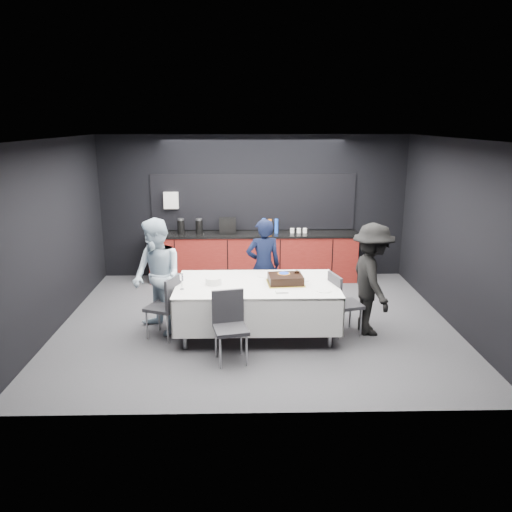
{
  "coord_description": "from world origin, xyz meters",
  "views": [
    {
      "loc": [
        -0.16,
        -7.24,
        3.05
      ],
      "look_at": [
        0.0,
        0.1,
        1.05
      ],
      "focal_mm": 35.0,
      "sensor_mm": 36.0,
      "label": 1
    }
  ],
  "objects_px": {
    "chair_left": "(167,302)",
    "person_left": "(157,277)",
    "plate_stack": "(214,281)",
    "person_center": "(263,266)",
    "party_table": "(257,292)",
    "chair_near": "(230,321)",
    "cake_assembly": "(286,279)",
    "champagne_flute": "(182,278)",
    "chair_right": "(341,300)",
    "person_right": "(372,279)"
  },
  "relations": [
    {
      "from": "champagne_flute",
      "to": "person_left",
      "type": "bearing_deg",
      "value": 139.81
    },
    {
      "from": "person_center",
      "to": "party_table",
      "type": "bearing_deg",
      "value": 71.81
    },
    {
      "from": "person_center",
      "to": "chair_right",
      "type": "bearing_deg",
      "value": 129.92
    },
    {
      "from": "chair_near",
      "to": "person_right",
      "type": "xyz_separation_m",
      "value": [
        2.04,
        0.81,
        0.29
      ]
    },
    {
      "from": "chair_left",
      "to": "person_center",
      "type": "xyz_separation_m",
      "value": [
        1.41,
        0.99,
        0.24
      ]
    },
    {
      "from": "chair_near",
      "to": "cake_assembly",
      "type": "bearing_deg",
      "value": 45.13
    },
    {
      "from": "cake_assembly",
      "to": "person_left",
      "type": "height_order",
      "value": "person_left"
    },
    {
      "from": "party_table",
      "to": "chair_right",
      "type": "height_order",
      "value": "chair_right"
    },
    {
      "from": "party_table",
      "to": "person_left",
      "type": "height_order",
      "value": "person_left"
    },
    {
      "from": "plate_stack",
      "to": "champagne_flute",
      "type": "xyz_separation_m",
      "value": [
        -0.43,
        -0.21,
        0.11
      ]
    },
    {
      "from": "champagne_flute",
      "to": "chair_left",
      "type": "relative_size",
      "value": 0.24
    },
    {
      "from": "plate_stack",
      "to": "person_center",
      "type": "relative_size",
      "value": 0.15
    },
    {
      "from": "person_left",
      "to": "person_center",
      "type": "bearing_deg",
      "value": 77.37
    },
    {
      "from": "chair_near",
      "to": "person_left",
      "type": "relative_size",
      "value": 0.54
    },
    {
      "from": "party_table",
      "to": "chair_right",
      "type": "xyz_separation_m",
      "value": [
        1.22,
        -0.05,
        -0.11
      ]
    },
    {
      "from": "plate_stack",
      "to": "person_center",
      "type": "xyz_separation_m",
      "value": [
        0.75,
        0.91,
        -0.05
      ]
    },
    {
      "from": "cake_assembly",
      "to": "person_left",
      "type": "bearing_deg",
      "value": 176.7
    },
    {
      "from": "party_table",
      "to": "champagne_flute",
      "type": "relative_size",
      "value": 10.36
    },
    {
      "from": "plate_stack",
      "to": "cake_assembly",
      "type": "bearing_deg",
      "value": 0.78
    },
    {
      "from": "party_table",
      "to": "chair_near",
      "type": "distance_m",
      "value": 0.9
    },
    {
      "from": "party_table",
      "to": "chair_left",
      "type": "bearing_deg",
      "value": -174.92
    },
    {
      "from": "chair_right",
      "to": "person_center",
      "type": "height_order",
      "value": "person_center"
    },
    {
      "from": "party_table",
      "to": "chair_near",
      "type": "xyz_separation_m",
      "value": [
        -0.37,
        -0.81,
        -0.11
      ]
    },
    {
      "from": "party_table",
      "to": "chair_right",
      "type": "distance_m",
      "value": 1.23
    },
    {
      "from": "chair_left",
      "to": "plate_stack",
      "type": "bearing_deg",
      "value": 6.81
    },
    {
      "from": "party_table",
      "to": "chair_near",
      "type": "height_order",
      "value": "chair_near"
    },
    {
      "from": "chair_near",
      "to": "person_right",
      "type": "relative_size",
      "value": 0.56
    },
    {
      "from": "plate_stack",
      "to": "chair_left",
      "type": "distance_m",
      "value": 0.73
    },
    {
      "from": "chair_right",
      "to": "chair_near",
      "type": "xyz_separation_m",
      "value": [
        -1.6,
        -0.76,
        0.0
      ]
    },
    {
      "from": "cake_assembly",
      "to": "chair_right",
      "type": "height_order",
      "value": "cake_assembly"
    },
    {
      "from": "party_table",
      "to": "plate_stack",
      "type": "height_order",
      "value": "plate_stack"
    },
    {
      "from": "chair_near",
      "to": "champagne_flute",
      "type": "bearing_deg",
      "value": 140.13
    },
    {
      "from": "champagne_flute",
      "to": "person_center",
      "type": "bearing_deg",
      "value": 43.75
    },
    {
      "from": "champagne_flute",
      "to": "person_right",
      "type": "bearing_deg",
      "value": 5.2
    },
    {
      "from": "person_center",
      "to": "person_right",
      "type": "xyz_separation_m",
      "value": [
        1.54,
        -0.88,
        0.05
      ]
    },
    {
      "from": "cake_assembly",
      "to": "chair_left",
      "type": "distance_m",
      "value": 1.73
    },
    {
      "from": "chair_right",
      "to": "person_left",
      "type": "distance_m",
      "value": 2.69
    },
    {
      "from": "champagne_flute",
      "to": "chair_right",
      "type": "xyz_separation_m",
      "value": [
        2.27,
        0.2,
        -0.4
      ]
    },
    {
      "from": "chair_left",
      "to": "person_left",
      "type": "relative_size",
      "value": 0.54
    },
    {
      "from": "cake_assembly",
      "to": "plate_stack",
      "type": "xyz_separation_m",
      "value": [
        -1.04,
        -0.01,
        -0.01
      ]
    },
    {
      "from": "person_left",
      "to": "person_right",
      "type": "relative_size",
      "value": 1.04
    },
    {
      "from": "party_table",
      "to": "cake_assembly",
      "type": "xyz_separation_m",
      "value": [
        0.41,
        -0.02,
        0.2
      ]
    },
    {
      "from": "plate_stack",
      "to": "chair_near",
      "type": "height_order",
      "value": "chair_near"
    },
    {
      "from": "champagne_flute",
      "to": "person_right",
      "type": "relative_size",
      "value": 0.14
    },
    {
      "from": "plate_stack",
      "to": "person_left",
      "type": "bearing_deg",
      "value": 171.63
    },
    {
      "from": "chair_left",
      "to": "person_center",
      "type": "bearing_deg",
      "value": 35.06
    },
    {
      "from": "champagne_flute",
      "to": "person_center",
      "type": "height_order",
      "value": "person_center"
    },
    {
      "from": "plate_stack",
      "to": "person_center",
      "type": "distance_m",
      "value": 1.18
    },
    {
      "from": "chair_right",
      "to": "chair_left",
      "type": "bearing_deg",
      "value": -178.49
    },
    {
      "from": "cake_assembly",
      "to": "chair_near",
      "type": "relative_size",
      "value": 0.59
    }
  ]
}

